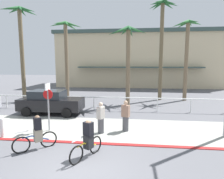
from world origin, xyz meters
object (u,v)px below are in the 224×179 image
object	(u,v)px
palm_tree_0	(21,33)
palm_tree_2	(128,44)
palm_tree_4	(187,43)
stop_sign_bike_lane	(48,100)
cyclist_yellow_0	(88,140)
bollard_1	(2,127)
pedestrian_0	(101,119)
palm_tree_3	(162,26)
car_black_1	(51,102)
cyclist_blue_1	(37,133)
pedestrian_1	(126,117)
palm_tree_1	(66,43)

from	to	relation	value
palm_tree_0	palm_tree_2	bearing A→B (deg)	-3.68
palm_tree_0	palm_tree_2	xyz separation A→B (m)	(9.70, -0.62, -1.18)
palm_tree_0	palm_tree_4	world-z (taller)	palm_tree_0
stop_sign_bike_lane	cyclist_yellow_0	world-z (taller)	stop_sign_bike_lane
bollard_1	pedestrian_0	distance (m)	4.82
stop_sign_bike_lane	palm_tree_0	distance (m)	10.54
bollard_1	palm_tree_3	distance (m)	15.52
car_black_1	cyclist_blue_1	xyz separation A→B (m)	(1.84, -5.64, -0.18)
palm_tree_2	pedestrian_1	bearing A→B (deg)	-88.86
stop_sign_bike_lane	palm_tree_0	xyz separation A→B (m)	(-5.76, 7.52, 4.64)
palm_tree_4	pedestrian_0	bearing A→B (deg)	-123.72
cyclist_blue_1	car_black_1	bearing A→B (deg)	108.11
palm_tree_0	cyclist_blue_1	xyz separation A→B (m)	(6.24, -9.79, -5.62)
cyclist_yellow_0	cyclist_blue_1	size ratio (longest dim) A/B	1.09
stop_sign_bike_lane	car_black_1	size ratio (longest dim) A/B	0.58
stop_sign_bike_lane	palm_tree_0	bearing A→B (deg)	127.44
stop_sign_bike_lane	palm_tree_2	distance (m)	8.66
palm_tree_1	pedestrian_0	size ratio (longest dim) A/B	4.72
palm_tree_4	stop_sign_bike_lane	bearing A→B (deg)	-133.99
palm_tree_2	pedestrian_1	world-z (taller)	palm_tree_2
palm_tree_4	palm_tree_1	bearing A→B (deg)	179.19
pedestrian_1	pedestrian_0	bearing A→B (deg)	-160.31
car_black_1	pedestrian_1	distance (m)	6.22
palm_tree_3	pedestrian_1	bearing A→B (deg)	-107.62
palm_tree_2	palm_tree_3	size ratio (longest dim) A/B	0.70
stop_sign_bike_lane	cyclist_blue_1	xyz separation A→B (m)	(0.48, -2.28, -0.98)
bollard_1	palm_tree_0	distance (m)	11.16
palm_tree_1	cyclist_yellow_0	bearing A→B (deg)	-67.89
palm_tree_4	car_black_1	bearing A→B (deg)	-149.46
palm_tree_4	pedestrian_0	size ratio (longest dim) A/B	4.62
car_black_1	pedestrian_0	distance (m)	5.43
bollard_1	stop_sign_bike_lane	bearing A→B (deg)	32.37
cyclist_yellow_0	pedestrian_0	bearing A→B (deg)	88.53
stop_sign_bike_lane	bollard_1	world-z (taller)	stop_sign_bike_lane
palm_tree_1	pedestrian_1	xyz separation A→B (m)	(6.42, -9.48, -4.81)
palm_tree_2	pedestrian_0	distance (m)	8.32
palm_tree_0	cyclist_blue_1	size ratio (longest dim) A/B	5.75
car_black_1	pedestrian_0	xyz separation A→B (m)	(4.19, -3.45, -0.12)
bollard_1	pedestrian_1	distance (m)	6.15
palm_tree_1	cyclist_blue_1	bearing A→B (deg)	-76.86
stop_sign_bike_lane	pedestrian_0	size ratio (longest dim) A/B	1.56
car_black_1	cyclist_yellow_0	world-z (taller)	car_black_1
car_black_1	palm_tree_1	bearing A→B (deg)	98.63
palm_tree_1	palm_tree_3	bearing A→B (deg)	-0.73
palm_tree_2	palm_tree_4	world-z (taller)	palm_tree_4
palm_tree_1	cyclist_blue_1	distance (m)	13.37
palm_tree_2	cyclist_blue_1	xyz separation A→B (m)	(-3.47, -9.17, -4.44)
palm_tree_2	pedestrian_1	xyz separation A→B (m)	(0.13, -6.53, -4.37)
bollard_1	car_black_1	xyz separation A→B (m)	(0.50, 4.55, 0.35)
cyclist_yellow_0	palm_tree_0	bearing A→B (deg)	129.75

